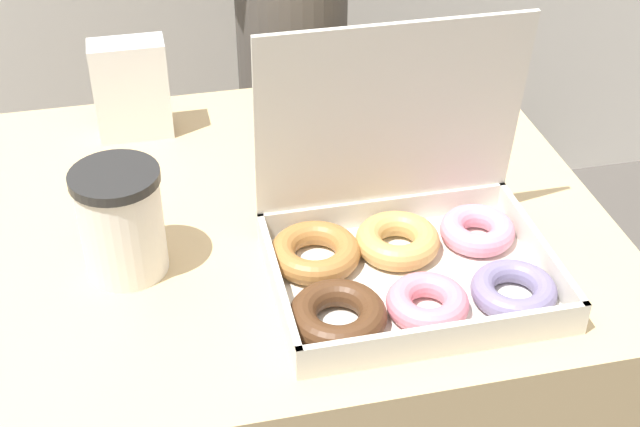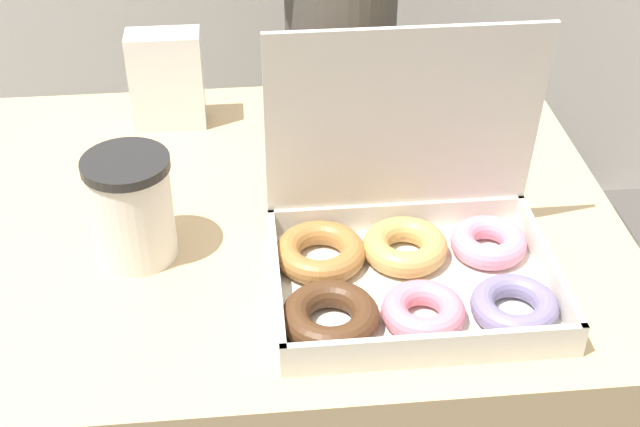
# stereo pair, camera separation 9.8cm
# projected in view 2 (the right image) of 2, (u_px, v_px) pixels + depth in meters

# --- Properties ---
(table) EXTENTS (0.90, 0.71, 0.71)m
(table) POSITION_uv_depth(u_px,v_px,m) (282.00, 394.00, 1.39)
(table) COLOR tan
(table) RESTS_ON ground_plane
(donut_box) EXTENTS (0.35, 0.26, 0.29)m
(donut_box) POSITION_uv_depth(u_px,v_px,m) (406.00, 255.00, 1.04)
(donut_box) COLOR silver
(donut_box) RESTS_ON table
(coffee_cup) EXTENTS (0.10, 0.10, 0.14)m
(coffee_cup) POSITION_uv_depth(u_px,v_px,m) (132.00, 208.00, 1.07)
(coffee_cup) COLOR silver
(coffee_cup) RESTS_ON table
(napkin_holder) EXTENTS (0.11, 0.05, 0.15)m
(napkin_holder) POSITION_uv_depth(u_px,v_px,m) (167.00, 80.00, 1.33)
(napkin_holder) COLOR silver
(napkin_holder) RESTS_ON table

